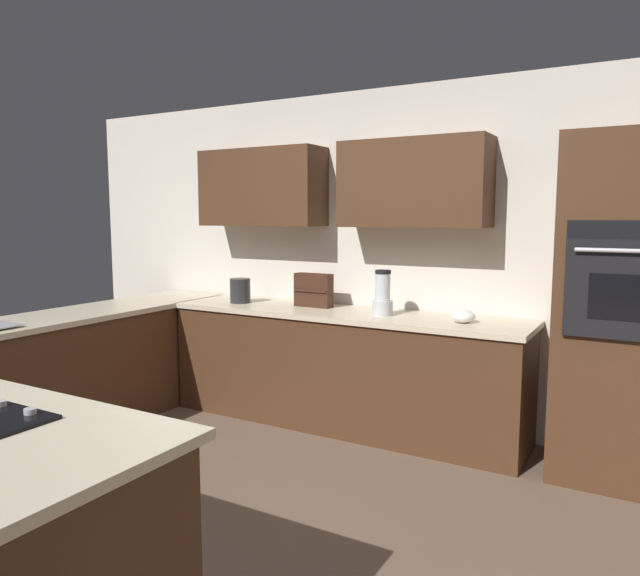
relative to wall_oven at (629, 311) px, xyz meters
The scene contains 11 objects.
ground_plane 2.74m from the wall_oven, 42.84° to the left, with size 14.00×14.00×0.00m, color brown.
wall_back 1.98m from the wall_oven, ahead, with size 6.00×0.44×2.60m.
lower_cabinets_back 2.05m from the wall_oven, ahead, with size 2.80×0.60×0.86m, color #472B19.
countertop_back 1.96m from the wall_oven, ahead, with size 2.84×0.64×0.04m, color beige.
lower_cabinets_side 3.90m from the wall_oven, 17.62° to the left, with size 0.60×2.90×0.86m, color #472B19.
countertop_side 3.85m from the wall_oven, 17.62° to the left, with size 0.64×2.94×0.04m, color beige.
wall_oven is the anchor object (origin of this frame).
blender 1.60m from the wall_oven, ahead, with size 0.15×0.15×0.33m.
mixing_bowl 1.01m from the wall_oven, ahead, with size 0.16×0.16×0.09m, color white.
spice_rack 2.25m from the wall_oven, ahead, with size 0.31×0.11×0.27m.
kettle 2.90m from the wall_oven, ahead, with size 0.17×0.17×0.20m, color #262628.
Camera 1 is at (-2.00, 2.27, 1.62)m, focal length 33.50 mm.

